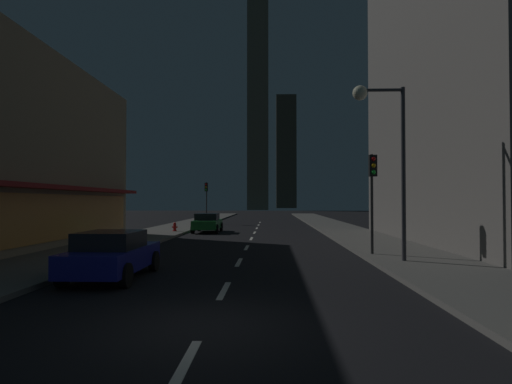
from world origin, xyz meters
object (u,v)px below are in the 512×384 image
Objects in this scene: fire_hydrant_far_left at (175,227)px; traffic_light_far_left at (206,193)px; street_lamp_right at (381,129)px; car_parked_near at (112,254)px; car_parked_far at (207,223)px; traffic_light_near_right at (373,181)px.

fire_hydrant_far_left is 13.07m from traffic_light_far_left.
street_lamp_right is at bearing -53.59° from fire_hydrant_far_left.
car_parked_far is at bearing 90.00° from car_parked_near.
fire_hydrant_far_left is 0.16× the size of traffic_light_near_right.
traffic_light_far_left is at bearing 111.19° from street_lamp_right.
traffic_light_far_left is 30.16m from street_lamp_right.
traffic_light_near_right is (9.10, 5.13, 2.45)m from car_parked_near.
car_parked_far reaches higher than fire_hydrant_far_left.
traffic_light_far_left is (-11.00, 26.16, 0.00)m from traffic_light_near_right.
traffic_light_far_left reaches higher than fire_hydrant_far_left.
traffic_light_far_left is at bearing 88.21° from fire_hydrant_far_left.
traffic_light_near_right is 1.00× the size of traffic_light_far_left.
street_lamp_right is (8.98, -16.22, 4.33)m from car_parked_far.
car_parked_near is at bearing -160.24° from street_lamp_right.
traffic_light_near_right is at bearing -57.55° from car_parked_far.
car_parked_far is 19.04m from street_lamp_right.
street_lamp_right is at bearing -68.81° from traffic_light_far_left.
street_lamp_right is (-0.12, -1.91, 1.87)m from traffic_light_near_right.
traffic_light_far_left is at bearing 99.11° from car_parked_far.
car_parked_near is 18.67m from fire_hydrant_far_left.
car_parked_near is 6.48× the size of fire_hydrant_far_left.
car_parked_far is at bearing 122.45° from traffic_light_near_right.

